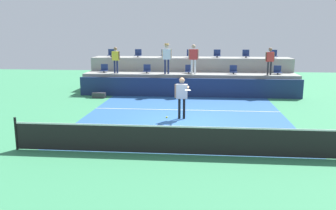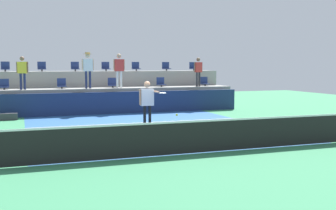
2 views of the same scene
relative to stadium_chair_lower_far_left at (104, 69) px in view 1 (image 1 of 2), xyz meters
name	(u,v)px [view 1 (image 1 of 2)]	position (x,y,z in m)	size (l,w,h in m)	color
ground_plane	(183,122)	(5.36, -7.23, -1.46)	(40.00, 40.00, 0.00)	#388456
court_inner_paint	(185,117)	(5.36, -6.23, -1.46)	(9.00, 10.00, 0.01)	#285693
court_service_line	(186,110)	(5.36, -4.83, -1.46)	(9.00, 0.06, 0.00)	white
tennis_net	(177,139)	(5.36, -11.23, -0.97)	(10.48, 0.08, 1.07)	black
sponsor_backboard	(189,88)	(5.36, -1.23, -0.91)	(13.00, 0.16, 1.10)	navy
seating_tier_lower	(189,83)	(5.36, 0.07, -0.84)	(13.00, 1.80, 1.25)	gray
seating_tier_upper	(190,73)	(5.36, 1.87, -0.41)	(13.00, 1.80, 2.10)	gray
stadium_chair_lower_far_left	(104,69)	(0.00, 0.00, 0.00)	(0.44, 0.40, 0.52)	#2D2D33
stadium_chair_lower_left	(147,69)	(2.71, 0.00, 0.00)	(0.44, 0.40, 0.52)	#2D2D33
stadium_chair_lower_center	(189,70)	(5.31, 0.00, 0.00)	(0.44, 0.40, 0.52)	#2D2D33
stadium_chair_lower_right	(233,70)	(8.02, 0.00, 0.00)	(0.44, 0.40, 0.52)	#2D2D33
stadium_chair_lower_far_right	(278,71)	(10.65, 0.00, 0.00)	(0.44, 0.40, 0.52)	#2D2D33
stadium_chair_upper_far_left	(111,54)	(0.02, 1.80, 0.85)	(0.44, 0.40, 0.52)	#2D2D33
stadium_chair_upper_left	(138,54)	(1.85, 1.80, 0.85)	(0.44, 0.40, 0.52)	#2D2D33
stadium_chair_upper_mid_left	(164,54)	(3.62, 1.80, 0.85)	(0.44, 0.40, 0.52)	#2D2D33
stadium_chair_upper_center	(190,54)	(5.33, 1.80, 0.85)	(0.44, 0.40, 0.52)	#2D2D33
stadium_chair_upper_mid_right	(217,54)	(7.09, 1.80, 0.85)	(0.44, 0.40, 0.52)	#2D2D33
stadium_chair_upper_right	(246,54)	(8.95, 1.80, 0.85)	(0.44, 0.40, 0.52)	#2D2D33
stadium_chair_upper_far_right	(274,55)	(10.71, 1.80, 0.85)	(0.44, 0.40, 0.52)	#2D2D33
tennis_player	(182,93)	(5.26, -6.62, -0.33)	(0.74, 1.23, 1.82)	black
spectator_in_white	(116,58)	(0.85, -0.38, 0.74)	(0.57, 0.27, 1.60)	navy
spectator_with_hat	(167,55)	(3.99, -0.38, 0.92)	(0.62, 0.45, 1.83)	navy
spectator_in_grey	(193,56)	(5.60, -0.38, 0.86)	(0.61, 0.25, 1.77)	white
spectator_leaning_on_rail	(270,59)	(10.08, -0.38, 0.74)	(0.57, 0.27, 1.60)	#2D2D33
tennis_ball	(167,117)	(4.96, -10.48, -0.47)	(0.07, 0.07, 0.07)	#CCE033
equipment_bag	(99,95)	(0.20, -2.02, -1.31)	(0.76, 0.28, 0.30)	#333338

